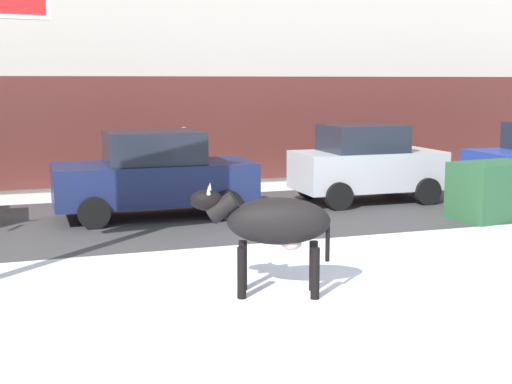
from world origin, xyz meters
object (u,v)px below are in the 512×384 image
(dumpster, at_px, (493,191))
(pedestrian_far_left, at_px, (185,160))
(cow_black, at_px, (273,223))
(car_silver_hatchback, at_px, (366,163))
(car_navy_sedan, at_px, (154,175))
(pedestrian_near_billboard, at_px, (377,153))

(dumpster, bearing_deg, pedestrian_far_left, 135.91)
(cow_black, relative_size, car_silver_hatchback, 0.55)
(car_navy_sedan, bearing_deg, dumpster, -20.38)
(pedestrian_far_left, bearing_deg, pedestrian_near_billboard, 0.00)
(car_navy_sedan, bearing_deg, pedestrian_far_left, 64.93)
(car_silver_hatchback, bearing_deg, dumpster, -60.79)
(cow_black, xyz_separation_m, dumpster, (6.23, 3.57, -0.39))
(cow_black, bearing_deg, dumpster, 29.81)
(pedestrian_near_billboard, bearing_deg, car_silver_hatchback, -123.13)
(car_navy_sedan, distance_m, pedestrian_far_left, 3.05)
(pedestrian_near_billboard, xyz_separation_m, pedestrian_far_left, (-5.50, 0.00, 0.00))
(cow_black, height_order, dumpster, cow_black)
(pedestrian_far_left, xyz_separation_m, dumpster, (5.43, -5.26, -0.28))
(pedestrian_near_billboard, bearing_deg, dumpster, -90.74)
(pedestrian_near_billboard, bearing_deg, cow_black, -125.50)
(car_navy_sedan, xyz_separation_m, pedestrian_far_left, (1.29, 2.76, -0.03))
(car_navy_sedan, height_order, dumpster, car_navy_sedan)
(car_silver_hatchback, distance_m, pedestrian_near_billboard, 2.96)
(pedestrian_far_left, bearing_deg, cow_black, -95.18)
(cow_black, distance_m, pedestrian_far_left, 8.86)
(car_silver_hatchback, bearing_deg, pedestrian_far_left, 147.37)
(cow_black, relative_size, car_navy_sedan, 0.46)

